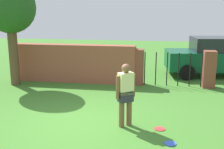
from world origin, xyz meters
TOP-DOWN VIEW (x-y plane):
  - ground_plane at (0.00, 0.00)m, footprint 40.00×40.00m
  - brick_wall at (-1.50, 4.23)m, footprint 5.12×0.50m
  - tree at (-3.61, 3.42)m, footprint 1.93×1.93m
  - person at (1.17, 0.05)m, footprint 0.45×0.39m
  - fence_gate at (2.51, 4.23)m, footprint 3.13×0.44m
  - car at (4.40, 6.27)m, footprint 4.38×2.33m
  - frisbee_blue at (2.28, -0.77)m, footprint 0.27×0.27m
  - frisbee_red at (2.04, -0.01)m, footprint 0.27×0.27m

SIDE VIEW (x-z plane):
  - ground_plane at x=0.00m, z-range 0.00..0.00m
  - frisbee_blue at x=2.28m, z-range 0.00..0.02m
  - frisbee_red at x=2.04m, z-range 0.00..0.02m
  - fence_gate at x=2.51m, z-range 0.00..1.40m
  - brick_wall at x=-1.50m, z-range 0.00..1.53m
  - car at x=4.40m, z-range 0.00..1.72m
  - person at x=1.17m, z-range 0.09..1.71m
  - tree at x=-3.61m, z-range 0.93..4.88m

